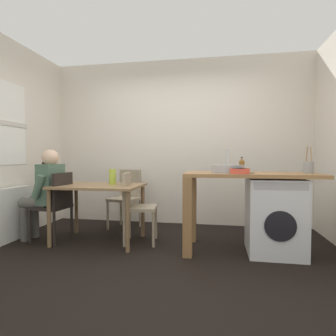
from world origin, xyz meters
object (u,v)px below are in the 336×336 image
at_px(dining_table, 99,192).
at_px(seated_person, 45,190).
at_px(chair_spare_by_wall, 127,195).
at_px(washing_machine, 274,216).
at_px(chair_person_seat, 56,203).
at_px(chair_opposite, 135,203).
at_px(vase, 112,177).
at_px(bottle_tall_green, 242,165).
at_px(utensil_crock, 309,167).
at_px(mixing_bowl, 240,171).

distance_m(dining_table, seated_person, 0.71).
bearing_deg(chair_spare_by_wall, washing_machine, 171.16).
xyz_separation_m(chair_person_seat, chair_opposite, (1.02, 0.15, 0.00)).
xyz_separation_m(dining_table, vase, (0.15, 0.10, 0.20)).
distance_m(seated_person, bottle_tall_green, 2.56).
bearing_deg(bottle_tall_green, chair_spare_by_wall, 160.31).
bearing_deg(utensil_crock, dining_table, 179.52).
distance_m(chair_opposite, washing_machine, 1.69).
bearing_deg(washing_machine, chair_spare_by_wall, 157.52).
bearing_deg(chair_spare_by_wall, vase, 106.41).
bearing_deg(vase, chair_person_seat, -163.47).
relative_size(chair_person_seat, mixing_bowl, 4.23).
xyz_separation_m(mixing_bowl, vase, (-1.61, 0.37, -0.11)).
height_order(chair_person_seat, chair_opposite, same).
bearing_deg(washing_machine, chair_person_seat, -179.31).
distance_m(bottle_tall_green, mixing_bowl, 0.44).
height_order(chair_spare_by_wall, vase, vase).
bearing_deg(chair_person_seat, chair_spare_by_wall, -32.06).
distance_m(chair_opposite, utensil_crock, 2.11).
bearing_deg(seated_person, mixing_bowl, -89.16).
xyz_separation_m(chair_opposite, bottle_tall_green, (1.34, 0.13, 0.49)).
bearing_deg(washing_machine, bottle_tall_green, 145.48).
xyz_separation_m(chair_opposite, mixing_bowl, (1.28, -0.31, 0.45)).
relative_size(bottle_tall_green, vase, 0.89).
bearing_deg(chair_opposite, mixing_bowl, 68.33).
bearing_deg(mixing_bowl, utensil_crock, 17.98).
height_order(bottle_tall_green, utensil_crock, utensil_crock).
relative_size(mixing_bowl, vase, 1.04).
height_order(chair_person_seat, chair_spare_by_wall, same).
bearing_deg(utensil_crock, mixing_bowl, -162.02).
relative_size(dining_table, washing_machine, 1.28).
bearing_deg(utensil_crock, bottle_tall_green, 165.38).
bearing_deg(dining_table, vase, 33.69).
relative_size(mixing_bowl, utensil_crock, 0.71).
xyz_separation_m(dining_table, washing_machine, (2.16, -0.07, -0.21)).
bearing_deg(chair_opposite, bottle_tall_green, 87.31).
bearing_deg(chair_person_seat, vase, -68.49).
xyz_separation_m(seated_person, bottle_tall_green, (2.52, 0.26, 0.33)).
bearing_deg(vase, chair_spare_by_wall, 92.76).
height_order(chair_opposite, mixing_bowl, mixing_bowl).
xyz_separation_m(chair_person_seat, washing_machine, (2.71, 0.03, -0.08)).
bearing_deg(mixing_bowl, seated_person, 175.85).
bearing_deg(chair_person_seat, washing_machine, -84.32).
relative_size(chair_opposite, mixing_bowl, 4.23).
bearing_deg(bottle_tall_green, mixing_bowl, -97.28).
relative_size(dining_table, bottle_tall_green, 6.04).
bearing_deg(vase, utensil_crock, -2.92).
relative_size(chair_opposite, washing_machine, 1.05).
distance_m(seated_person, vase, 0.89).
height_order(chair_opposite, vase, vase).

